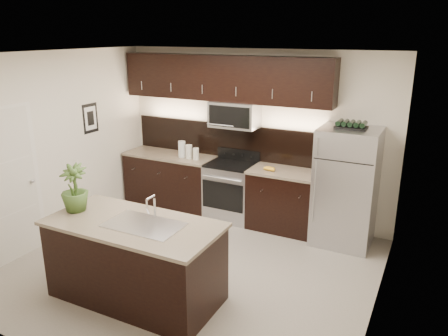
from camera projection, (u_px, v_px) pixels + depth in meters
ground at (192, 268)px, 5.68m from camera, size 4.50×4.50×0.00m
room_walls at (179, 141)px, 5.19m from camera, size 4.52×4.02×2.71m
counter_run at (220, 189)px, 7.18m from camera, size 3.51×0.65×0.94m
upper_fixtures at (225, 85)px, 6.79m from camera, size 3.49×0.40×1.66m
island at (136, 260)px, 4.92m from camera, size 1.96×0.96×0.94m
sink_faucet at (145, 223)px, 4.72m from camera, size 0.84×0.50×0.28m
refrigerator at (346, 187)px, 6.14m from camera, size 0.82×0.74×1.69m
wine_rack at (351, 125)px, 5.88m from camera, size 0.42×0.26×0.10m
plant at (74, 188)px, 5.02m from camera, size 0.39×0.39×0.56m
canisters at (187, 151)px, 7.20m from camera, size 0.40×0.15×0.27m
french_press at (319, 170)px, 6.27m from camera, size 0.09×0.09×0.27m
bananas at (267, 168)px, 6.60m from camera, size 0.21×0.17×0.06m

